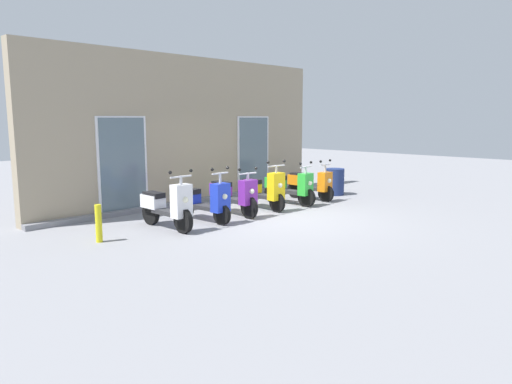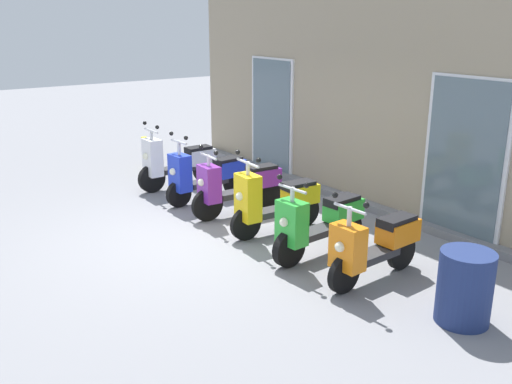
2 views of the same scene
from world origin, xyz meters
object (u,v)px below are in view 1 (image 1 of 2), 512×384
(scooter_yellow, at_px, (263,189))
(scooter_green, at_px, (290,187))
(scooter_purple, at_px, (234,194))
(scooter_white, at_px, (167,206))
(scooter_blue, at_px, (204,201))
(trash_bin, at_px, (335,182))
(scooter_orange, at_px, (310,183))
(curb_bollard, at_px, (99,223))

(scooter_yellow, relative_size, scooter_green, 0.96)
(scooter_purple, bearing_deg, scooter_yellow, -1.92)
(scooter_white, height_order, scooter_purple, scooter_white)
(scooter_blue, xyz_separation_m, trash_bin, (5.05, 0.06, -0.07))
(scooter_yellow, distance_m, scooter_orange, 1.93)
(scooter_purple, distance_m, trash_bin, 4.13)
(scooter_yellow, relative_size, scooter_orange, 1.01)
(scooter_green, bearing_deg, scooter_blue, 179.76)
(scooter_blue, xyz_separation_m, curb_bollard, (-2.48, 0.02, -0.11))
(scooter_blue, relative_size, scooter_orange, 1.07)
(scooter_purple, bearing_deg, trash_bin, 0.29)
(scooter_blue, xyz_separation_m, scooter_purple, (0.93, 0.04, 0.03))
(scooter_orange, height_order, trash_bin, scooter_orange)
(scooter_white, relative_size, trash_bin, 2.09)
(scooter_purple, height_order, scooter_green, scooter_purple)
(curb_bollard, xyz_separation_m, trash_bin, (7.54, 0.04, 0.04))
(scooter_blue, relative_size, trash_bin, 2.06)
(scooter_white, relative_size, curb_bollard, 2.32)
(scooter_blue, bearing_deg, trash_bin, 0.67)
(scooter_white, bearing_deg, scooter_blue, 1.36)
(scooter_white, xyz_separation_m, trash_bin, (6.05, 0.08, -0.10))
(trash_bin, bearing_deg, scooter_orange, -178.43)
(scooter_yellow, distance_m, scooter_green, 0.99)
(scooter_purple, relative_size, scooter_yellow, 1.08)
(trash_bin, bearing_deg, scooter_purple, -179.71)
(scooter_yellow, bearing_deg, curb_bollard, 179.80)
(scooter_blue, bearing_deg, scooter_purple, 2.33)
(scooter_white, relative_size, scooter_blue, 1.01)
(scooter_yellow, xyz_separation_m, scooter_green, (0.99, -0.02, -0.04))
(scooter_blue, height_order, scooter_orange, scooter_blue)
(scooter_blue, bearing_deg, curb_bollard, 179.53)
(scooter_green, relative_size, curb_bollard, 2.27)
(scooter_yellow, bearing_deg, scooter_green, -0.97)
(scooter_yellow, xyz_separation_m, curb_bollard, (-4.40, 0.02, -0.15))
(scooter_yellow, height_order, curb_bollard, scooter_yellow)
(scooter_green, bearing_deg, scooter_purple, 178.56)
(scooter_white, height_order, scooter_yellow, scooter_white)
(curb_bollard, bearing_deg, scooter_purple, 0.29)
(scooter_orange, distance_m, curb_bollard, 6.33)
(scooter_orange, relative_size, curb_bollard, 2.15)
(scooter_green, height_order, trash_bin, scooter_green)
(trash_bin, bearing_deg, scooter_white, -179.22)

